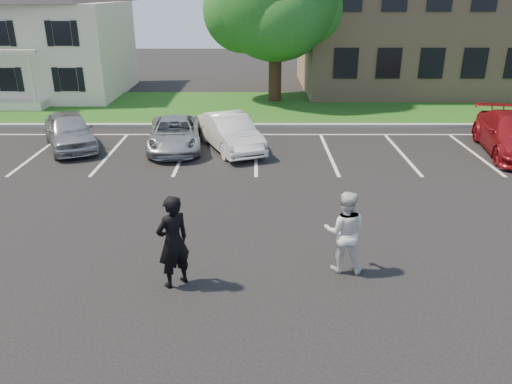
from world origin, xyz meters
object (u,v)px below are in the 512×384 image
(office_building, at_px, (484,19))
(car_silver_west, at_px, (69,131))
(man_white_shirt, at_px, (345,232))
(car_silver_minivan, at_px, (175,134))
(tree, at_px, (278,0))
(man_black_suit, at_px, (173,242))
(house, at_px, (32,27))
(car_white_sedan, at_px, (230,132))

(office_building, relative_size, car_silver_west, 5.45)
(man_white_shirt, relative_size, car_silver_minivan, 0.44)
(office_building, relative_size, tree, 2.55)
(tree, xyz_separation_m, man_black_suit, (-2.84, -18.89, -4.33))
(man_white_shirt, bearing_deg, tree, -79.09)
(house, xyz_separation_m, car_silver_minivan, (9.80, -11.29, -3.23))
(tree, height_order, car_silver_minivan, tree)
(office_building, distance_m, tree, 13.61)
(man_white_shirt, bearing_deg, car_white_sedan, -63.74)
(man_black_suit, distance_m, car_white_sedan, 9.75)
(man_white_shirt, xyz_separation_m, car_white_sedan, (-2.94, 9.11, -0.25))
(house, height_order, car_silver_west, house)
(man_black_suit, relative_size, car_silver_minivan, 0.47)
(car_silver_west, relative_size, car_silver_minivan, 0.95)
(office_building, bearing_deg, car_white_sedan, -138.15)
(car_white_sedan, bearing_deg, man_black_suit, -116.69)
(office_building, bearing_deg, car_silver_west, -148.31)
(house, distance_m, car_silver_minivan, 15.29)
(tree, relative_size, man_black_suit, 4.32)
(car_silver_west, xyz_separation_m, car_white_sedan, (6.38, -0.24, -0.01))
(tree, distance_m, car_white_sedan, 10.51)
(car_silver_minivan, distance_m, car_white_sedan, 2.21)
(tree, height_order, car_white_sedan, tree)
(house, bearing_deg, man_black_suit, -61.90)
(car_silver_west, bearing_deg, man_black_suit, -87.17)
(office_building, height_order, car_silver_west, office_building)
(house, bearing_deg, car_white_sedan, -43.57)
(car_silver_minivan, bearing_deg, car_white_sedan, -9.64)
(house, bearing_deg, office_building, 4.28)
(tree, bearing_deg, man_black_suit, -98.56)
(tree, distance_m, man_white_shirt, 18.82)
(man_black_suit, bearing_deg, man_white_shirt, 148.94)
(office_building, distance_m, car_silver_west, 25.36)
(office_building, bearing_deg, man_black_suit, -124.16)
(man_white_shirt, relative_size, car_white_sedan, 0.45)
(office_building, xyz_separation_m, tree, (-12.87, -4.26, 1.19))
(tree, relative_size, car_white_sedan, 2.11)
(man_white_shirt, xyz_separation_m, car_silver_west, (-9.31, 9.34, -0.24))
(house, relative_size, tree, 1.17)
(house, distance_m, man_white_shirt, 25.55)
(tree, height_order, car_silver_west, tree)
(car_silver_west, bearing_deg, office_building, 4.90)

